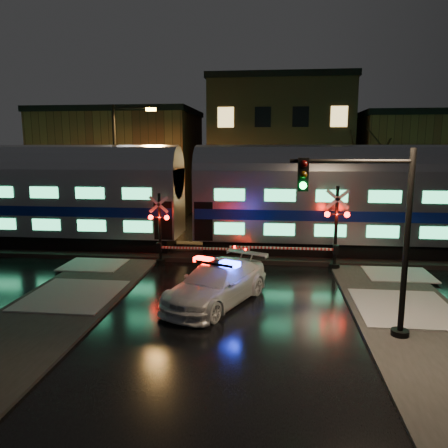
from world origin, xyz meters
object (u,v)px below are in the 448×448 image
Objects in this scene: crossing_signal_right at (329,236)px; crossing_signal_left at (166,236)px; traffic_light at (375,240)px; police_car at (217,283)px; streetlight at (120,162)px.

crossing_signal_left is (-8.16, -0.01, -0.20)m from crossing_signal_right.
crossing_signal_right is 7.97m from traffic_light.
traffic_light is at bearing -42.33° from crossing_signal_left.
crossing_signal_left is at bearing 146.23° from police_car.
crossing_signal_right is at bearing 105.20° from traffic_light.
police_car is 0.99× the size of traffic_light.
crossing_signal_right is 0.68× the size of streetlight.
traffic_light is (8.57, -7.81, 1.68)m from crossing_signal_left.
police_car is 6.21m from crossing_signal_left.
traffic_light is (5.30, -2.58, 2.41)m from police_car.
crossing_signal_left is 0.60× the size of streetlight.
crossing_signal_right is 14.89m from streetlight.
police_car is at bearing -133.01° from crossing_signal_right.
traffic_light is at bearing -47.49° from streetlight.
crossing_signal_left is at bearing -54.80° from streetlight.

